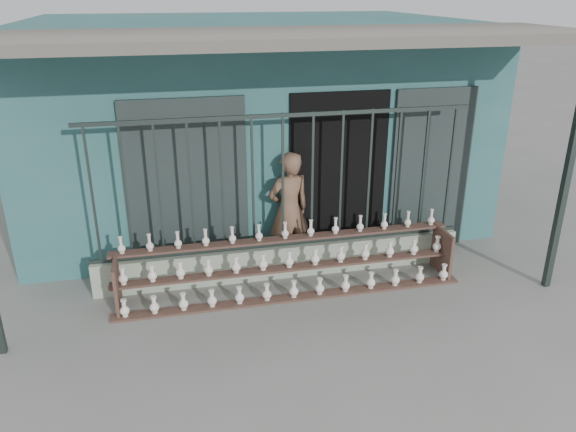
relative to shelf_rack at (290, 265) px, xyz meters
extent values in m
plane|color=slate|center=(0.01, -0.88, -0.36)|extent=(60.00, 60.00, 0.00)
cube|color=#2E5F61|center=(0.01, 3.42, 1.24)|extent=(7.00, 5.00, 3.20)
cube|color=black|center=(0.91, 0.94, 0.84)|extent=(1.40, 0.12, 2.40)
cube|color=#1E2827|center=(-1.19, 0.90, 0.84)|extent=(1.60, 0.08, 2.40)
cube|color=#1E2827|center=(2.31, 0.90, 0.84)|extent=(1.20, 0.08, 2.40)
cube|color=#59544C|center=(0.01, 0.32, 2.79)|extent=(7.40, 2.00, 0.12)
cube|color=#283330|center=(3.36, -0.63, 1.19)|extent=(0.08, 0.08, 3.10)
cube|color=#A4B39A|center=(0.01, 0.42, -0.14)|extent=(5.00, 0.20, 0.45)
cube|color=#283330|center=(-2.34, 0.42, 0.99)|extent=(0.03, 0.03, 1.80)
cube|color=#283330|center=(-1.95, 0.42, 0.99)|extent=(0.03, 0.03, 1.80)
cube|color=#283330|center=(-1.56, 0.42, 0.99)|extent=(0.03, 0.03, 1.80)
cube|color=#283330|center=(-1.17, 0.42, 0.99)|extent=(0.03, 0.03, 1.80)
cube|color=#283330|center=(-0.78, 0.42, 0.99)|extent=(0.03, 0.03, 1.80)
cube|color=#283330|center=(-0.39, 0.42, 0.99)|extent=(0.03, 0.03, 1.80)
cube|color=#283330|center=(0.01, 0.42, 0.99)|extent=(0.03, 0.03, 1.80)
cube|color=#283330|center=(0.40, 0.42, 0.99)|extent=(0.03, 0.03, 1.80)
cube|color=#283330|center=(0.79, 0.42, 0.99)|extent=(0.03, 0.03, 1.80)
cube|color=#283330|center=(1.18, 0.42, 0.99)|extent=(0.03, 0.03, 1.80)
cube|color=#283330|center=(1.57, 0.42, 0.99)|extent=(0.03, 0.03, 1.80)
cube|color=#283330|center=(1.96, 0.42, 0.99)|extent=(0.03, 0.03, 1.80)
cube|color=#283330|center=(2.36, 0.42, 0.99)|extent=(0.03, 0.03, 1.80)
cube|color=#283330|center=(0.01, 0.42, 1.86)|extent=(5.00, 0.04, 0.05)
cube|color=#283330|center=(0.01, 0.42, 0.11)|extent=(5.00, 0.04, 0.05)
cube|color=brown|center=(0.00, -0.23, -0.35)|extent=(4.50, 0.18, 0.03)
cube|color=brown|center=(0.00, 0.02, -0.05)|extent=(4.50, 0.18, 0.03)
cube|color=brown|center=(0.00, 0.27, 0.25)|extent=(4.50, 0.18, 0.03)
cube|color=brown|center=(-2.15, 0.02, -0.04)|extent=(0.04, 0.55, 0.64)
cube|color=brown|center=(2.15, 0.02, -0.04)|extent=(0.04, 0.55, 0.64)
imported|color=brown|center=(0.15, 0.71, 0.47)|extent=(0.69, 0.53, 1.67)
camera|label=1|loc=(-1.43, -6.28, 3.32)|focal=35.00mm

